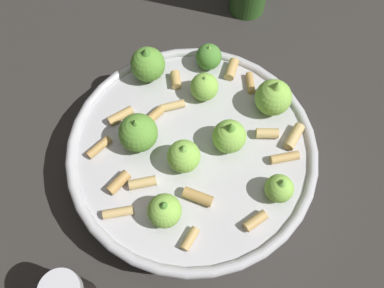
{
  "coord_description": "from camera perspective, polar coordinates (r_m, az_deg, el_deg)",
  "views": [
    {
      "loc": [
        0.09,
        -0.18,
        0.47
      ],
      "look_at": [
        0.0,
        0.0,
        0.06
      ],
      "focal_mm": 36.38,
      "sensor_mm": 36.0,
      "label": 1
    }
  ],
  "objects": [
    {
      "name": "ground_plane",
      "position": [
        0.51,
        0.0,
        -3.2
      ],
      "size": [
        2.4,
        2.4,
        0.0
      ],
      "primitive_type": "plane",
      "color": "#2D2B28"
    },
    {
      "name": "cooking_pan",
      "position": [
        0.48,
        0.08,
        -1.16
      ],
      "size": [
        0.3,
        0.3,
        0.11
      ],
      "color": "#B7B7BC",
      "rests_on": "ground"
    }
  ]
}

